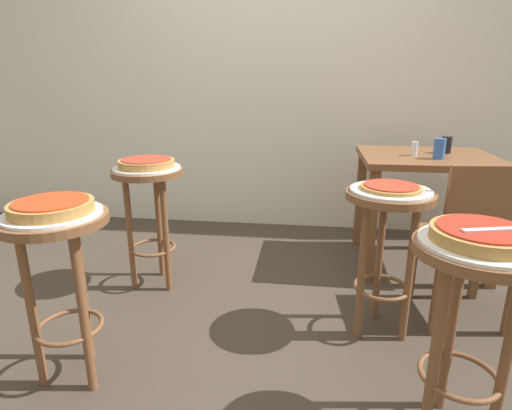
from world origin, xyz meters
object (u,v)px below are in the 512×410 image
(stool_foreground, at_px, (472,298))
(serving_plate_middle, at_px, (53,214))
(pizza_rear, at_px, (147,163))
(serving_plate_foreground, at_px, (481,243))
(pizza_foreground, at_px, (482,235))
(stool_leftside, at_px, (387,230))
(stool_middle, at_px, (60,260))
(stool_rear, at_px, (149,200))
(cup_far_edge, at_px, (446,145))
(pizza_leftside, at_px, (391,187))
(pizza_server_knife, at_px, (497,229))
(serving_plate_leftside, at_px, (391,191))
(wooden_chair, at_px, (472,238))
(pizza_middle, at_px, (52,207))
(dining_table, at_px, (425,175))
(serving_plate_rear, at_px, (147,168))
(cup_near_edge, at_px, (439,149))
(condiment_shaker, at_px, (414,149))

(stool_foreground, distance_m, serving_plate_middle, 1.50)
(pizza_rear, bearing_deg, serving_plate_foreground, -33.14)
(pizza_foreground, distance_m, stool_leftside, 0.67)
(stool_middle, bearing_deg, stool_rear, 87.46)
(pizza_rear, bearing_deg, cup_far_edge, 18.76)
(pizza_leftside, bearing_deg, stool_leftside, 180.00)
(serving_plate_middle, height_order, pizza_server_knife, pizza_server_knife)
(stool_leftside, bearing_deg, serving_plate_foreground, -74.99)
(serving_plate_leftside, bearing_deg, pizza_server_knife, -72.93)
(stool_foreground, relative_size, pizza_foreground, 2.35)
(stool_leftside, distance_m, wooden_chair, 0.46)
(pizza_middle, bearing_deg, stool_rear, 87.46)
(wooden_chair, bearing_deg, stool_foreground, -109.78)
(stool_rear, bearing_deg, pizza_middle, -92.54)
(serving_plate_middle, distance_m, stool_rear, 0.87)
(serving_plate_middle, xyz_separation_m, pizza_server_knife, (1.52, -0.12, 0.06))
(stool_middle, bearing_deg, dining_table, 38.88)
(stool_leftside, bearing_deg, pizza_server_knife, -72.93)
(pizza_foreground, distance_m, pizza_server_knife, 0.04)
(stool_foreground, relative_size, serving_plate_rear, 1.92)
(serving_plate_middle, bearing_deg, serving_plate_foreground, -3.91)
(serving_plate_middle, relative_size, stool_leftside, 0.50)
(serving_plate_rear, bearing_deg, pizza_server_knife, -33.15)
(cup_near_edge, distance_m, condiment_shaker, 0.15)
(stool_middle, height_order, stool_rear, same)
(serving_plate_foreground, distance_m, pizza_foreground, 0.03)
(serving_plate_foreground, height_order, stool_middle, serving_plate_foreground)
(serving_plate_leftside, bearing_deg, pizza_leftside, 0.00)
(dining_table, bearing_deg, pizza_middle, -141.12)
(stool_middle, relative_size, wooden_chair, 0.85)
(stool_rear, xyz_separation_m, condiment_shaker, (1.56, 0.49, 0.25))
(pizza_foreground, relative_size, pizza_server_knife, 1.40)
(stool_foreground, height_order, wooden_chair, wooden_chair)
(stool_leftside, bearing_deg, stool_foreground, -74.99)
(pizza_foreground, relative_size, stool_middle, 0.43)
(pizza_middle, bearing_deg, cup_near_edge, 35.73)
(serving_plate_foreground, relative_size, pizza_server_knife, 1.69)
(serving_plate_leftside, relative_size, serving_plate_rear, 0.97)
(dining_table, height_order, pizza_server_knife, pizza_server_knife)
(stool_foreground, bearing_deg, serving_plate_rear, 146.86)
(pizza_foreground, bearing_deg, cup_far_edge, 77.65)
(serving_plate_leftside, height_order, serving_plate_rear, same)
(dining_table, bearing_deg, pizza_foreground, -98.20)
(serving_plate_middle, relative_size, pizza_rear, 1.15)
(cup_near_edge, relative_size, condiment_shaker, 1.40)
(stool_foreground, distance_m, stool_leftside, 0.63)
(wooden_chair, bearing_deg, pizza_leftside, -162.21)
(serving_plate_foreground, xyz_separation_m, dining_table, (0.21, 1.47, -0.11))
(serving_plate_middle, distance_m, wooden_chair, 1.89)
(pizza_rear, bearing_deg, serving_plate_rear, -90.00)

